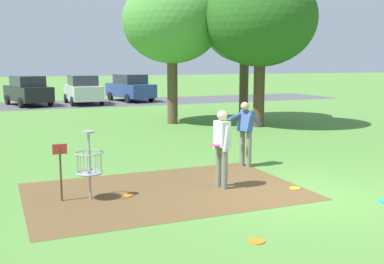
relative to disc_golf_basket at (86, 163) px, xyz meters
name	(u,v)px	position (x,y,z in m)	size (l,w,h in m)	color
ground_plane	(303,196)	(4.14, -1.52, -0.75)	(160.00, 160.00, 0.00)	#518438
dirt_tee_pad	(166,191)	(1.65, -0.08, -0.75)	(5.77, 3.77, 0.01)	brown
disc_golf_basket	(86,163)	(0.00, 0.00, 0.00)	(0.98, 0.58, 1.39)	#9E9EA3
player_foreground_watching	(222,144)	(2.87, -0.28, 0.21)	(0.42, 0.49, 1.71)	slate
player_throwing	(245,129)	(4.38, 1.37, 0.23)	(1.17, 0.48, 1.71)	slate
frisbee_near_basket	(257,241)	(1.98, -3.28, -0.74)	(0.25, 0.25, 0.02)	orange
frisbee_by_tee	(295,188)	(4.31, -0.97, -0.74)	(0.24, 0.24, 0.02)	gold
frisbee_mid_grass	(129,195)	(0.82, -0.10, -0.74)	(0.22, 0.22, 0.02)	orange
frisbee_far_left	(384,201)	(5.37, -2.48, -0.74)	(0.26, 0.26, 0.02)	#1E93DB
tree_near_right	(261,19)	(8.64, 7.76, 3.70)	(4.62, 4.62, 6.44)	#4C3823
tree_mid_left	(172,21)	(5.66, 10.15, 3.69)	(4.29, 4.29, 6.29)	brown
tree_mid_center	(245,28)	(9.40, 10.43, 3.51)	(3.80, 3.80, 5.91)	brown
parking_lot_strip	(89,103)	(4.14, 21.59, -0.75)	(36.00, 6.00, 0.01)	#4C4C51
parked_car_leftmost	(28,91)	(0.37, 21.64, 0.17)	(2.79, 4.52, 1.84)	black
parked_car_center_left	(83,90)	(3.70, 21.28, 0.17)	(2.01, 4.22, 1.84)	silver
parked_car_center_right	(130,88)	(7.10, 22.24, 0.17)	(2.66, 4.49, 1.84)	#2D4784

